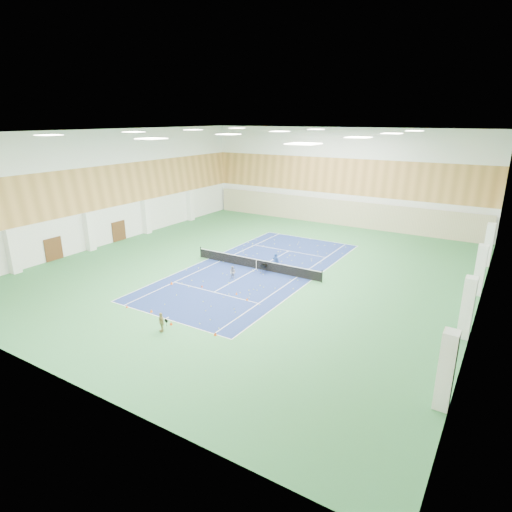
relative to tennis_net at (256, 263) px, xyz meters
The scene contains 22 objects.
ground 0.55m from the tennis_net, ahead, with size 40.00×40.00×0.00m, color #30723E.
room_shell 5.45m from the tennis_net, ahead, with size 36.00×40.00×12.00m, color white, non-canonical shape.
wood_cladding 7.45m from the tennis_net, ahead, with size 36.00×40.00×8.00m, color #C48D49, non-canonical shape.
ceiling_light_grid 11.37m from the tennis_net, ahead, with size 21.40×25.40×0.06m, color white, non-canonical shape.
court_surface 0.55m from the tennis_net, ahead, with size 10.97×23.77×0.01m, color navy.
tennis_balls_scatter 0.50m from the tennis_net, ahead, with size 10.57×22.77×0.07m, color yellow, non-canonical shape.
tennis_net is the anchor object (origin of this frame).
back_curtain 19.78m from the tennis_net, 90.00° to the left, with size 35.40×0.16×3.20m, color #C6B793.
door_left_a 19.63m from the tennis_net, 155.94° to the right, with size 0.08×1.80×2.20m, color #593319.
door_left_b 17.93m from the tennis_net, behind, with size 0.08×1.80×2.20m, color #593319.
coach 1.80m from the tennis_net, 19.72° to the left, with size 0.59×0.39×1.62m, color navy.
child_court 3.20m from the tennis_net, 97.37° to the right, with size 0.54×0.42×1.12m, color #95969D.
child_apron 13.38m from the tennis_net, 85.60° to the right, with size 0.77×0.32×1.32m, color tan.
ball_cart 1.30m from the tennis_net, 27.64° to the right, with size 0.48×0.48×0.83m, color black, non-canonical shape.
cone_svc_a 7.96m from the tennis_net, 120.24° to the right, with size 0.23×0.23×0.25m, color #DB520B.
cone_svc_b 6.25m from the tennis_net, 103.53° to the right, with size 0.18×0.18×0.20m, color #E93F0C.
cone_svc_c 6.13m from the tennis_net, 73.14° to the right, with size 0.19×0.19×0.20m, color #FF600D.
cone_svc_d 7.07m from the tennis_net, 64.12° to the right, with size 0.19×0.19×0.21m, color #F55A0C.
cone_base_a 12.54m from the tennis_net, 106.97° to the right, with size 0.17×0.17×0.19m, color #FB430D.
cone_base_b 11.74m from the tennis_net, 97.80° to the right, with size 0.20×0.20×0.22m, color orange.
cone_base_c 12.39m from the tennis_net, 85.74° to the right, with size 0.21×0.21×0.23m, color #FF420D.
cone_base_d 12.72m from the tennis_net, 70.29° to the right, with size 0.21×0.21×0.23m, color #F64E0C.
Camera 1 is at (19.11, -31.20, 13.13)m, focal length 30.00 mm.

